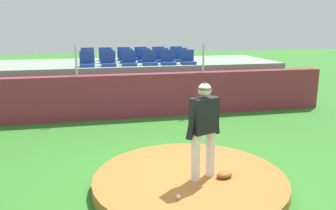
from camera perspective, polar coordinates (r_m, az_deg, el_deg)
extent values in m
plane|color=#337828|center=(6.48, 3.55, -13.28)|extent=(60.00, 60.00, 0.00)
cylinder|color=#AD6A30|center=(6.44, 3.56, -12.40)|extent=(3.47, 3.47, 0.22)
cylinder|color=silver|center=(6.07, 4.54, -8.58)|extent=(0.16, 0.16, 0.84)
cylinder|color=silver|center=(6.28, 6.96, -7.87)|extent=(0.16, 0.16, 0.84)
cube|color=black|center=(5.94, 5.94, -1.69)|extent=(0.54, 0.41, 0.61)
cylinder|color=black|center=(5.79, 4.05, -2.40)|extent=(0.28, 0.20, 0.69)
cylinder|color=black|center=(6.11, 7.70, -1.66)|extent=(0.25, 0.19, 0.69)
sphere|color=beige|center=(5.85, 6.04, 2.48)|extent=(0.23, 0.23, 0.23)
cone|color=black|center=(5.83, 6.06, 3.26)|extent=(0.35, 0.35, 0.13)
sphere|color=white|center=(5.61, 1.70, -14.79)|extent=(0.07, 0.07, 0.07)
ellipsoid|color=brown|center=(6.36, 9.23, -11.24)|extent=(0.33, 0.24, 0.11)
cube|color=maroon|center=(11.00, -3.78, 1.62)|extent=(12.11, 0.40, 1.36)
cylinder|color=silver|center=(10.71, -14.86, 7.07)|extent=(0.06, 0.06, 0.92)
cylinder|color=silver|center=(11.28, 5.83, 7.73)|extent=(0.06, 0.06, 0.92)
cube|color=gray|center=(13.38, -5.43, 3.95)|extent=(10.57, 3.44, 1.49)
cube|color=#1F3E92|center=(11.91, -13.12, 6.37)|extent=(0.48, 0.44, 0.10)
cube|color=#1F3E92|center=(12.06, -13.18, 7.64)|extent=(0.48, 0.08, 0.40)
cube|color=#1F3E92|center=(11.93, -9.69, 6.53)|extent=(0.48, 0.44, 0.10)
cube|color=#1F3E92|center=(12.08, -9.78, 7.80)|extent=(0.48, 0.08, 0.40)
cube|color=#1F3E92|center=(12.00, -6.35, 6.68)|extent=(0.48, 0.44, 0.10)
cube|color=#1F3E92|center=(12.15, -6.48, 7.94)|extent=(0.48, 0.08, 0.40)
cube|color=#1F3E92|center=(12.10, -2.98, 6.80)|extent=(0.48, 0.44, 0.10)
cube|color=#1F3E92|center=(12.26, -3.14, 8.05)|extent=(0.48, 0.08, 0.40)
cube|color=#1F3E92|center=(12.20, 0.08, 6.86)|extent=(0.48, 0.44, 0.10)
cube|color=#1F3E92|center=(12.35, -0.11, 8.11)|extent=(0.48, 0.08, 0.40)
cube|color=#1F3E92|center=(12.36, 3.36, 6.93)|extent=(0.48, 0.44, 0.10)
cube|color=#1F3E92|center=(12.51, 3.15, 8.16)|extent=(0.48, 0.08, 0.40)
cube|color=#1F3E92|center=(12.82, -13.01, 6.84)|extent=(0.48, 0.44, 0.10)
cube|color=#1F3E92|center=(12.98, -13.07, 8.02)|extent=(0.48, 0.08, 0.40)
cube|color=#1F3E92|center=(12.84, -9.97, 6.99)|extent=(0.48, 0.44, 0.10)
cube|color=#1F3E92|center=(12.99, -10.05, 8.16)|extent=(0.48, 0.08, 0.40)
cube|color=#1F3E92|center=(12.84, -6.76, 7.10)|extent=(0.48, 0.44, 0.10)
cube|color=#1F3E92|center=(13.00, -6.88, 8.27)|extent=(0.48, 0.08, 0.40)
cube|color=#1F3E92|center=(12.96, -3.82, 7.21)|extent=(0.48, 0.44, 0.10)
cube|color=#1F3E92|center=(13.12, -3.96, 8.38)|extent=(0.48, 0.08, 0.40)
cube|color=#1F3E92|center=(13.07, -0.81, 7.29)|extent=(0.48, 0.44, 0.10)
cube|color=#1F3E92|center=(13.22, -0.98, 8.45)|extent=(0.48, 0.08, 0.40)
cube|color=#1F3E92|center=(13.28, 2.33, 7.38)|extent=(0.48, 0.44, 0.10)
cube|color=#1F3E92|center=(13.43, 2.14, 8.51)|extent=(0.48, 0.08, 0.40)
cube|color=#1F3E92|center=(13.73, -13.02, 7.24)|extent=(0.48, 0.44, 0.10)
cube|color=#1F3E92|center=(13.89, -13.07, 8.34)|extent=(0.48, 0.08, 0.40)
cube|color=#1F3E92|center=(13.70, -10.19, 7.36)|extent=(0.48, 0.44, 0.10)
cube|color=#1F3E92|center=(13.85, -10.27, 8.46)|extent=(0.48, 0.08, 0.40)
cube|color=#1F3E92|center=(13.77, -7.20, 7.49)|extent=(0.48, 0.44, 0.10)
cube|color=#1F3E92|center=(13.92, -7.31, 8.59)|extent=(0.48, 0.08, 0.40)
cube|color=#1F3E92|center=(13.84, -4.39, 7.59)|extent=(0.48, 0.44, 0.10)
cube|color=#1F3E92|center=(14.00, -4.51, 8.68)|extent=(0.48, 0.08, 0.40)
cube|color=#1F3E92|center=(13.95, -1.47, 7.67)|extent=(0.48, 0.44, 0.10)
cube|color=#1F3E92|center=(14.11, -1.62, 8.75)|extent=(0.48, 0.08, 0.40)
cube|color=#1F3E92|center=(14.10, 1.48, 7.72)|extent=(0.48, 0.44, 0.10)
cube|color=#1F3E92|center=(14.25, 1.31, 8.79)|extent=(0.48, 0.08, 0.40)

